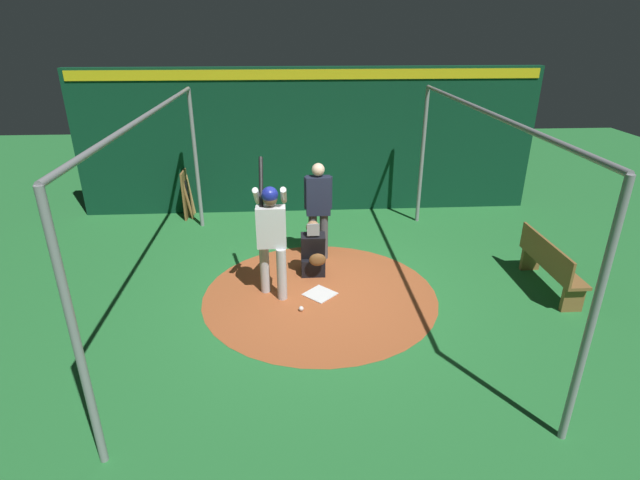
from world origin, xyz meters
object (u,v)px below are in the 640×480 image
(catcher, at_px, (313,253))
(bat_rack, at_px, (187,194))
(home_plate, at_px, (320,294))
(umpire, at_px, (318,206))
(batter, at_px, (271,231))
(bench, at_px, (549,264))
(baseball_0, at_px, (301,309))

(catcher, xyz_separation_m, bat_rack, (-3.00, -2.64, 0.10))
(home_plate, height_order, bat_rack, bat_rack)
(umpire, bearing_deg, catcher, -11.23)
(home_plate, relative_size, batter, 0.20)
(umpire, bearing_deg, batter, -31.60)
(batter, distance_m, bench, 4.44)
(catcher, relative_size, umpire, 0.55)
(home_plate, bearing_deg, baseball_0, -33.66)
(catcher, xyz_separation_m, bench, (0.75, 3.73, 0.05))
(home_plate, xyz_separation_m, batter, (-0.06, -0.73, 1.08))
(baseball_0, bearing_deg, bench, 96.30)
(home_plate, distance_m, baseball_0, 0.56)
(batter, bearing_deg, catcher, 134.91)
(catcher, distance_m, bat_rack, 4.00)
(batter, distance_m, umpire, 1.50)
(batter, distance_m, catcher, 1.17)
(home_plate, distance_m, bat_rack, 4.63)
(batter, height_order, catcher, batter)
(bench, relative_size, baseball_0, 21.68)
(catcher, bearing_deg, umpire, 168.77)
(batter, relative_size, catcher, 2.17)
(batter, xyz_separation_m, umpire, (-1.28, 0.79, -0.08))
(bench, bearing_deg, baseball_0, -83.70)
(umpire, height_order, bench, umpire)
(catcher, height_order, bench, catcher)
(bat_rack, relative_size, bench, 0.66)
(batter, relative_size, baseball_0, 28.77)
(home_plate, height_order, baseball_0, baseball_0)
(umpire, xyz_separation_m, baseball_0, (1.80, -0.37, -0.96))
(umpire, height_order, bat_rack, umpire)
(catcher, bearing_deg, bat_rack, -138.69)
(home_plate, xyz_separation_m, bat_rack, (-3.72, -2.71, 0.48))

